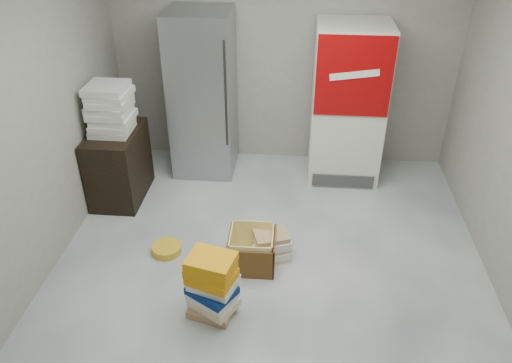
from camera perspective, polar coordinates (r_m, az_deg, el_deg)
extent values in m
plane|color=silver|center=(4.47, 1.20, -12.65)|extent=(5.00, 5.00, 0.00)
cube|color=gray|center=(5.93, 3.20, 14.94)|extent=(4.00, 0.04, 2.80)
cube|color=gray|center=(4.23, -26.75, 4.13)|extent=(0.04, 5.00, 2.80)
cube|color=#9FA1A7|center=(5.84, -6.09, 9.83)|extent=(0.70, 0.70, 1.90)
cylinder|color=#333333|center=(5.40, -3.49, 9.78)|extent=(0.02, 0.02, 1.19)
cube|color=silver|center=(5.78, 10.42, 8.70)|extent=(0.80, 0.70, 1.80)
cube|color=#910506|center=(5.28, 11.15, 11.63)|extent=(0.78, 0.02, 0.85)
cube|color=white|center=(5.26, 11.19, 11.85)|extent=(0.50, 0.01, 0.14)
cube|color=#3F3F3F|center=(5.83, 9.88, 0.06)|extent=(0.70, 0.02, 0.15)
cube|color=black|center=(5.67, -15.39, 1.87)|extent=(0.50, 0.80, 0.80)
cube|color=white|center=(5.47, -16.09, 5.76)|extent=(0.40, 0.40, 0.06)
cube|color=white|center=(5.44, -16.11, 6.37)|extent=(0.41, 0.41, 0.06)
cube|color=white|center=(5.41, -15.99, 7.03)|extent=(0.40, 0.40, 0.06)
cube|color=white|center=(5.39, -16.37, 7.61)|extent=(0.40, 0.40, 0.06)
cube|color=white|center=(5.37, -16.43, 8.28)|extent=(0.42, 0.42, 0.06)
cube|color=white|center=(5.33, -16.38, 8.88)|extent=(0.41, 0.41, 0.06)
cube|color=white|center=(5.32, -16.42, 9.58)|extent=(0.43, 0.43, 0.06)
cube|color=white|center=(5.30, -16.76, 10.22)|extent=(0.41, 0.41, 0.06)
cube|color=tan|center=(4.30, -5.02, -14.27)|extent=(0.41, 0.36, 0.08)
cube|color=beige|center=(4.25, -4.82, -13.59)|extent=(0.45, 0.42, 0.07)
cube|color=white|center=(4.20, -5.01, -12.79)|extent=(0.45, 0.42, 0.08)
cube|color=navy|center=(4.14, -5.06, -12.28)|extent=(0.45, 0.43, 0.06)
cube|color=white|center=(4.10, -4.87, -11.43)|extent=(0.43, 0.38, 0.07)
cube|color=orange|center=(4.04, -5.08, -10.77)|extent=(0.43, 0.38, 0.08)
cube|color=orange|center=(3.99, -5.21, -9.90)|extent=(0.41, 0.36, 0.08)
cube|color=orange|center=(3.93, -5.15, -9.06)|extent=(0.41, 0.36, 0.07)
cube|color=beige|center=(4.80, 1.78, -8.45)|extent=(0.38, 0.34, 0.05)
cube|color=white|center=(4.77, 1.67, -8.00)|extent=(0.37, 0.33, 0.05)
cube|color=beige|center=(4.76, 1.94, -7.36)|extent=(0.38, 0.35, 0.04)
cube|color=white|center=(4.72, 1.95, -6.92)|extent=(0.37, 0.33, 0.08)
cube|color=tan|center=(4.69, 1.74, -6.23)|extent=(0.37, 0.33, 0.05)
cube|color=yellow|center=(4.75, -0.47, -9.23)|extent=(0.41, 0.41, 0.01)
cube|color=brown|center=(4.82, -0.27, -6.28)|extent=(0.43, 0.02, 0.31)
cube|color=brown|center=(4.50, -0.70, -9.58)|extent=(0.43, 0.02, 0.31)
cube|color=brown|center=(4.68, -3.06, -7.74)|extent=(0.02, 0.43, 0.31)
cube|color=brown|center=(4.65, 2.12, -7.99)|extent=(0.02, 0.43, 0.31)
cube|color=yellow|center=(4.79, -0.29, -6.22)|extent=(0.39, 0.02, 0.35)
cube|color=yellow|center=(4.50, -0.68, -9.22)|extent=(0.39, 0.02, 0.35)
cube|color=yellow|center=(4.66, -2.84, -7.55)|extent=(0.02, 0.39, 0.35)
cube|color=yellow|center=(4.63, 1.90, -7.78)|extent=(0.02, 0.39, 0.35)
cylinder|color=gold|center=(4.93, -10.15, -7.59)|extent=(0.37, 0.37, 0.08)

